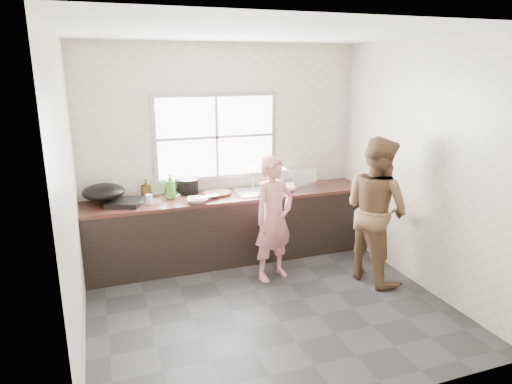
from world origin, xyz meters
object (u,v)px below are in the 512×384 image
object	(u,v)px
pot_lid_left	(144,201)
plate_food	(173,195)
pot_lid_right	(152,201)
glass_jar	(149,199)
bottle_brown_short	(171,189)
black_pot	(188,186)
bowl_mince	(197,200)
cutting_board	(217,193)
bottle_brown_tall	(146,189)
person_side	(376,210)
burner	(125,202)
wok	(104,192)
dish_rack	(299,178)
bowl_held	(263,194)
woman	(274,223)
bowl_crabs	(288,189)
bottle_green	(171,186)

from	to	relation	value
pot_lid_left	plate_food	bearing A→B (deg)	20.88
pot_lid_right	glass_jar	bearing A→B (deg)	-119.84
bottle_brown_short	black_pot	bearing A→B (deg)	0.00
bowl_mince	black_pot	bearing A→B (deg)	92.34
cutting_board	bottle_brown_tall	distance (m)	0.87
cutting_board	black_pot	bearing A→B (deg)	153.35
person_side	bowl_mince	bearing A→B (deg)	51.93
bottle_brown_tall	burner	bearing A→B (deg)	-139.83
plate_food	wok	world-z (taller)	wok
bottle_brown_tall	wok	size ratio (longest dim) A/B	0.42
bowl_mince	dish_rack	xyz separation A→B (m)	(1.42, 0.21, 0.11)
bowl_mince	burner	size ratio (longest dim) A/B	0.65
bowl_mince	bowl_held	bearing A→B (deg)	0.00
black_pot	bottle_brown_short	distance (m)	0.22
cutting_board	wok	xyz separation A→B (m)	(-1.35, 0.02, 0.13)
woman	plate_food	bearing A→B (deg)	119.40
bowl_crabs	glass_jar	world-z (taller)	glass_jar
bottle_brown_tall	woman	bearing A→B (deg)	-35.17
plate_food	burner	bearing A→B (deg)	-161.00
burner	dish_rack	distance (m)	2.23
burner	pot_lid_left	distance (m)	0.24
pot_lid_left	bowl_crabs	bearing A→B (deg)	-4.46
woman	plate_food	size ratio (longest dim) A/B	6.79
bottle_brown_short	wok	xyz separation A→B (m)	(-0.79, -0.14, 0.07)
bowl_crabs	dish_rack	world-z (taller)	dish_rack
bowl_mince	bowl_crabs	world-z (taller)	same
bottle_green	wok	size ratio (longest dim) A/B	0.65
cutting_board	bowl_held	world-z (taller)	bowl_held
woman	cutting_board	size ratio (longest dim) A/B	3.83
bottle_brown_short	dish_rack	distance (m)	1.67
woman	cutting_board	distance (m)	0.91
bowl_mince	pot_lid_right	size ratio (longest dim) A/B	1.04
pot_lid_left	pot_lid_right	distance (m)	0.10
bowl_mince	glass_jar	xyz separation A→B (m)	(-0.54, 0.14, 0.03)
plate_food	dish_rack	size ratio (longest dim) A/B	0.55
black_pot	pot_lid_right	distance (m)	0.53
person_side	bottle_green	distance (m)	2.43
bottle_green	pot_lid_left	world-z (taller)	bottle_green
cutting_board	bowl_mince	xyz separation A→B (m)	(-0.32, -0.27, 0.01)
cutting_board	pot_lid_left	world-z (taller)	cutting_board
plate_food	burner	xyz separation A→B (m)	(-0.60, -0.21, 0.02)
person_side	bowl_crabs	size ratio (longest dim) A/B	8.85
woman	pot_lid_left	xyz separation A→B (m)	(-1.36, 0.76, 0.19)
bottle_green	bottle_brown_tall	bearing A→B (deg)	150.62
dish_rack	pot_lid_left	distance (m)	2.01
cutting_board	glass_jar	size ratio (longest dim) A/B	3.16
bowl_crabs	bottle_green	size ratio (longest dim) A/B	0.61
dish_rack	pot_lid_right	distance (m)	1.92
wok	pot_lid_right	size ratio (longest dim) A/B	2.08
person_side	glass_jar	size ratio (longest dim) A/B	14.93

